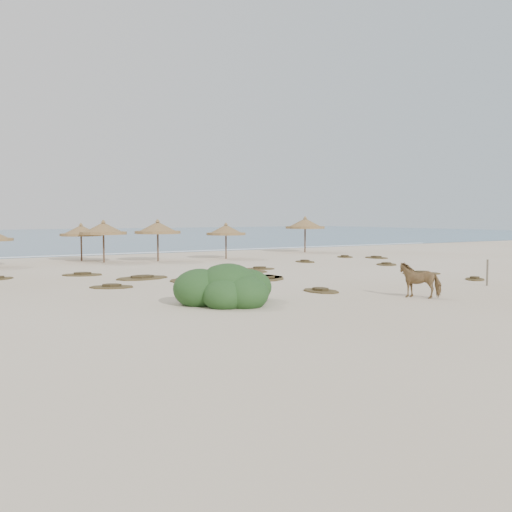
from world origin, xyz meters
The scene contains 26 objects.
ground centered at (0.00, 0.00, 0.00)m, with size 160.00×160.00×0.00m, color beige.
ocean centered at (0.00, 75.00, 0.00)m, with size 200.00×100.00×0.01m, color #2B6283.
foam_line centered at (0.00, 26.00, 0.00)m, with size 70.00×0.60×0.01m, color white.
palapa_1 centered at (-6.50, 19.94, 2.12)m, with size 2.93×2.93×2.73m.
palapa_2 centered at (-5.60, 17.59, 2.30)m, with size 3.33×3.33×2.96m.
palapa_3 centered at (-2.03, 16.67, 2.32)m, with size 3.68×3.68×3.00m.
palapa_4 centered at (3.19, 16.23, 2.12)m, with size 3.23×3.23×2.73m.
palapa_5 centered at (12.80, 19.28, 2.49)m, with size 3.53×3.53×3.21m.
horse centered at (-0.10, -5.51, 0.68)m, with size 0.73×1.61×1.36m, color olive.
fence_post_near centered at (5.40, -4.53, 0.60)m, with size 0.09×0.09×1.21m, color #615A49.
bush centered at (-7.31, -2.99, 0.56)m, with size 3.81×3.36×1.71m.
scrub_0 centered at (-9.44, 3.84, 0.05)m, with size 2.31×2.02×0.16m.
scrub_1 centered at (-6.97, 6.62, 0.05)m, with size 3.05×2.23×0.16m.
scrub_2 centered at (-5.75, 4.39, 0.05)m, with size 1.71×2.15×0.16m.
scrub_3 centered at (-0.82, 6.75, 0.05)m, with size 3.11×2.79×0.16m.
scrub_4 centered at (6.97, 0.79, 0.05)m, with size 2.48×2.33×0.16m.
scrub_5 centered at (13.26, 10.86, 0.05)m, with size 1.79×2.43×0.16m.
scrub_6 centered at (-9.13, 9.87, 0.05)m, with size 2.52×2.16×0.16m.
scrub_7 centered at (6.37, 10.66, 0.05)m, with size 1.37×1.92×0.16m.
scrub_9 centered at (-1.59, 3.27, 0.05)m, with size 3.05×3.34×0.16m.
scrub_10 centered at (11.79, 12.79, 0.05)m, with size 1.91×2.17×0.16m.
scrub_11 centered at (-2.36, -2.15, 0.05)m, with size 1.30×1.90×0.16m.
scrub_12 centered at (6.99, -2.67, 0.05)m, with size 1.65×1.62×0.16m.
scrub_13 centered at (0.86, 7.80, 0.05)m, with size 2.11×1.83×0.16m.
scrub_14 centered at (9.54, 6.04, 0.05)m, with size 2.28×2.35×0.16m.
scrub_15 centered at (-1.54, 3.35, 0.05)m, with size 2.63×2.27×0.16m.
Camera 1 is at (-17.26, -20.96, 3.18)m, focal length 40.00 mm.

